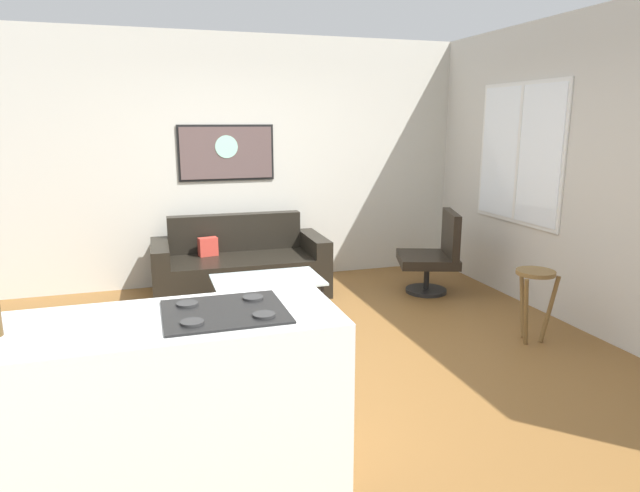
{
  "coord_description": "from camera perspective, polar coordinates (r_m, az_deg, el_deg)",
  "views": [
    {
      "loc": [
        -1.09,
        -3.96,
        1.85
      ],
      "look_at": [
        0.45,
        0.9,
        0.7
      ],
      "focal_mm": 31.14,
      "sensor_mm": 36.0,
      "label": 1
    }
  ],
  "objects": [
    {
      "name": "window",
      "position": [
        6.1,
        19.77,
        8.91
      ],
      "size": [
        0.03,
        1.33,
        1.43
      ],
      "color": "silver"
    },
    {
      "name": "bar_stool",
      "position": [
        5.01,
        21.18,
        -3.92
      ],
      "size": [
        0.37,
        0.36,
        0.63
      ],
      "color": "brown",
      "rests_on": "ground"
    },
    {
      "name": "kitchen_counter",
      "position": [
        2.98,
        -15.68,
        -15.54
      ],
      "size": [
        1.76,
        0.7,
        0.94
      ],
      "color": "silver",
      "rests_on": "ground"
    },
    {
      "name": "ground",
      "position": [
        4.51,
        -1.99,
        -11.77
      ],
      "size": [
        6.4,
        6.4,
        0.04
      ],
      "primitive_type": "cube",
      "color": "brown"
    },
    {
      "name": "wall_painting",
      "position": [
        6.41,
        -9.59,
        9.43
      ],
      "size": [
        1.08,
        0.03,
        0.62
      ],
      "color": "black"
    },
    {
      "name": "armchair",
      "position": [
        6.17,
        11.73,
        -0.87
      ],
      "size": [
        0.79,
        0.81,
        0.9
      ],
      "color": "black",
      "rests_on": "ground"
    },
    {
      "name": "right_wall",
      "position": [
        5.67,
        23.66,
        7.11
      ],
      "size": [
        0.05,
        6.4,
        2.8
      ],
      "primitive_type": "cube",
      "color": "beige",
      "rests_on": "ground"
    },
    {
      "name": "coffee_table",
      "position": [
        5.05,
        -5.45,
        -3.77
      ],
      "size": [
        0.97,
        0.62,
        0.46
      ],
      "color": "silver",
      "rests_on": "ground"
    },
    {
      "name": "back_wall",
      "position": [
        6.49,
        -7.93,
        8.62
      ],
      "size": [
        6.4,
        0.05,
        2.8
      ],
      "primitive_type": "cube",
      "color": "beige",
      "rests_on": "ground"
    },
    {
      "name": "couch",
      "position": [
        6.09,
        -8.23,
        -2.29
      ],
      "size": [
        1.85,
        0.88,
        0.84
      ],
      "color": "black",
      "rests_on": "ground"
    }
  ]
}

